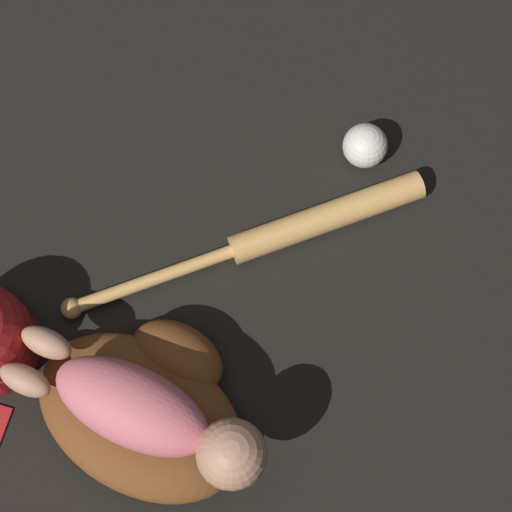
{
  "coord_description": "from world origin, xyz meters",
  "views": [
    {
      "loc": [
        0.2,
        -0.06,
        1.25
      ],
      "look_at": [
        -0.08,
        0.25,
        0.07
      ],
      "focal_mm": 60.0,
      "sensor_mm": 36.0,
      "label": 1
    }
  ],
  "objects_px": {
    "baseball_glove": "(147,406)",
    "baseball_bat": "(293,229)",
    "baby_figure": "(150,415)",
    "baseball": "(365,146)"
  },
  "relations": [
    {
      "from": "baseball_bat",
      "to": "baseball_glove",
      "type": "bearing_deg",
      "value": -85.52
    },
    {
      "from": "baseball_glove",
      "to": "baseball_bat",
      "type": "xyz_separation_m",
      "value": [
        -0.03,
        0.35,
        -0.02
      ]
    },
    {
      "from": "baseball_bat",
      "to": "baseball",
      "type": "relative_size",
      "value": 7.48
    },
    {
      "from": "baseball",
      "to": "baseball_glove",
      "type": "bearing_deg",
      "value": -86.36
    },
    {
      "from": "baby_figure",
      "to": "baseball_bat",
      "type": "bearing_deg",
      "value": 99.01
    },
    {
      "from": "baseball_bat",
      "to": "baseball",
      "type": "bearing_deg",
      "value": 92.01
    },
    {
      "from": "baseball_glove",
      "to": "baseball_bat",
      "type": "bearing_deg",
      "value": 94.48
    },
    {
      "from": "baseball_bat",
      "to": "baseball",
      "type": "distance_m",
      "value": 0.18
    },
    {
      "from": "baseball_glove",
      "to": "baby_figure",
      "type": "bearing_deg",
      "value": -16.36
    },
    {
      "from": "baby_figure",
      "to": "baseball_glove",
      "type": "bearing_deg",
      "value": 163.64
    }
  ]
}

